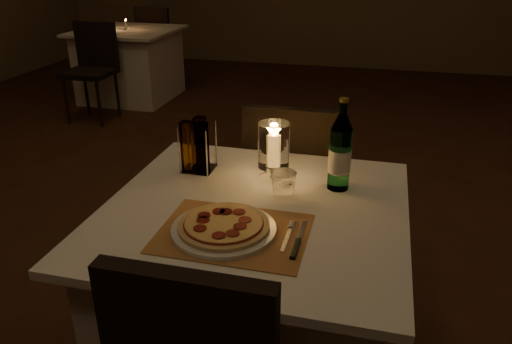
% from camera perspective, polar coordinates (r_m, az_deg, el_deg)
% --- Properties ---
extents(floor, '(8.00, 10.00, 0.02)m').
position_cam_1_polar(floor, '(2.63, -1.79, -11.63)').
color(floor, '#452516').
rests_on(floor, ground).
extents(main_table, '(1.00, 1.00, 0.74)m').
position_cam_1_polar(main_table, '(1.87, -0.16, -13.92)').
color(main_table, white).
rests_on(main_table, ground).
extents(chair_far, '(0.42, 0.42, 0.90)m').
position_cam_1_polar(chair_far, '(2.38, 4.14, -0.14)').
color(chair_far, black).
rests_on(chair_far, ground).
extents(placemat, '(0.45, 0.34, 0.00)m').
position_cam_1_polar(placemat, '(1.52, -2.61, -6.98)').
color(placemat, '#B4753E').
rests_on(placemat, main_table).
extents(plate, '(0.32, 0.32, 0.01)m').
position_cam_1_polar(plate, '(1.53, -3.70, -6.54)').
color(plate, white).
rests_on(plate, placemat).
extents(pizza, '(0.28, 0.28, 0.02)m').
position_cam_1_polar(pizza, '(1.52, -3.72, -6.01)').
color(pizza, '#D8B77F').
rests_on(pizza, plate).
extents(fork, '(0.02, 0.18, 0.00)m').
position_cam_1_polar(fork, '(1.52, 3.78, -7.01)').
color(fork, silver).
rests_on(fork, placemat).
extents(knife, '(0.02, 0.22, 0.01)m').
position_cam_1_polar(knife, '(1.46, 4.69, -8.28)').
color(knife, black).
rests_on(knife, placemat).
extents(tumbler, '(0.09, 0.09, 0.09)m').
position_cam_1_polar(tumbler, '(1.73, 3.16, -1.43)').
color(tumbler, white).
rests_on(tumbler, main_table).
extents(water_bottle, '(0.08, 0.08, 0.33)m').
position_cam_1_polar(water_bottle, '(1.77, 9.59, 2.12)').
color(water_bottle, '#5DAD71').
rests_on(water_bottle, main_table).
extents(hurricane_candle, '(0.12, 0.12, 0.22)m').
position_cam_1_polar(hurricane_candle, '(1.81, 2.04, 2.82)').
color(hurricane_candle, white).
rests_on(hurricane_candle, main_table).
extents(cruet_caddy, '(0.12, 0.12, 0.21)m').
position_cam_1_polar(cruet_caddy, '(1.91, -6.77, 2.80)').
color(cruet_caddy, white).
rests_on(cruet_caddy, main_table).
extents(neighbor_table_left, '(1.00, 1.00, 0.74)m').
position_cam_1_polar(neighbor_table_left, '(5.69, -14.18, 11.86)').
color(neighbor_table_left, white).
rests_on(neighbor_table_left, ground).
extents(neighbor_chair_la, '(0.42, 0.42, 0.90)m').
position_cam_1_polar(neighbor_chair_la, '(5.05, -18.16, 11.92)').
color(neighbor_chair_la, black).
rests_on(neighbor_chair_la, ground).
extents(neighbor_chair_lb, '(0.42, 0.42, 0.90)m').
position_cam_1_polar(neighbor_chair_lb, '(6.28, -11.27, 14.88)').
color(neighbor_chair_lb, black).
rests_on(neighbor_chair_lb, ground).
extents(neighbor_candle_left, '(0.03, 0.03, 0.11)m').
position_cam_1_polar(neighbor_candle_left, '(5.62, -14.62, 15.98)').
color(neighbor_candle_left, white).
rests_on(neighbor_candle_left, neighbor_table_left).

